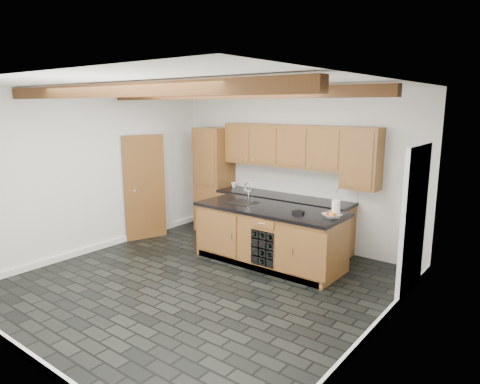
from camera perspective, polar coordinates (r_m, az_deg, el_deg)
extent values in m
plane|color=black|center=(6.37, -5.14, -12.04)|extent=(5.00, 5.00, 0.00)
plane|color=white|center=(7.94, 7.04, 3.16)|extent=(5.00, 0.00, 5.00)
plane|color=white|center=(7.85, -18.86, 2.54)|extent=(0.00, 5.00, 5.00)
plane|color=white|center=(4.66, 17.79, -3.20)|extent=(0.00, 5.00, 5.00)
plane|color=white|center=(5.85, -5.64, 14.01)|extent=(5.00, 5.00, 0.00)
cube|color=#512E15|center=(5.04, -15.26, 12.95)|extent=(4.90, 0.15, 0.15)
cube|color=#512E15|center=(6.29, -1.79, 12.97)|extent=(4.90, 0.15, 0.15)
cube|color=white|center=(8.14, -18.17, -6.90)|extent=(0.04, 5.00, 0.10)
cube|color=white|center=(5.16, 16.61, -17.84)|extent=(0.04, 5.00, 0.10)
cube|color=white|center=(5.03, -25.91, -19.37)|extent=(5.00, 0.04, 0.10)
cube|color=white|center=(8.66, -11.44, 1.17)|extent=(0.06, 0.94, 2.04)
cube|color=#985F31|center=(8.33, -12.57, 0.58)|extent=(0.31, 0.77, 2.00)
cube|color=white|center=(6.15, 22.15, -3.66)|extent=(0.06, 0.98, 2.04)
cube|color=black|center=(6.15, 22.36, -3.88)|extent=(0.02, 0.86, 1.96)
cube|color=#985F31|center=(8.71, -3.41, 1.63)|extent=(0.65, 0.60, 2.10)
cube|color=#985F31|center=(7.89, 5.59, -3.98)|extent=(2.60, 0.60, 0.88)
cube|color=black|center=(7.78, 5.66, -0.68)|extent=(2.64, 0.62, 0.05)
cube|color=white|center=(7.97, 6.81, 1.68)|extent=(2.60, 0.02, 0.52)
cube|color=#985F31|center=(7.80, 5.66, 6.19)|extent=(2.40, 0.35, 0.75)
cube|color=#985F31|center=(7.14, 15.92, 4.31)|extent=(0.60, 0.35, 1.00)
cube|color=#985F31|center=(7.00, 3.91, -5.98)|extent=(2.40, 0.90, 0.88)
cube|color=black|center=(6.87, 3.96, -2.28)|extent=(2.46, 0.96, 0.05)
cube|color=#985F31|center=(7.05, -3.09, -5.49)|extent=(0.80, 0.02, 0.70)
cube|color=#985F31|center=(6.15, 8.92, -8.21)|extent=(0.60, 0.02, 0.70)
cube|color=black|center=(6.67, 3.70, -7.22)|extent=(0.42, 0.30, 0.56)
cylinder|color=black|center=(6.59, 4.51, -8.12)|extent=(0.07, 0.26, 0.07)
cylinder|color=black|center=(6.65, 2.53, -5.37)|extent=(0.07, 0.26, 0.07)
cylinder|color=black|center=(6.50, 4.55, -5.79)|extent=(0.07, 0.26, 0.07)
cylinder|color=black|center=(6.71, 3.48, -9.01)|extent=(0.07, 0.26, 0.07)
cylinder|color=black|center=(6.54, 4.53, -6.96)|extent=(0.07, 0.26, 0.07)
cylinder|color=black|center=(6.66, 3.50, -7.88)|extent=(0.07, 0.26, 0.07)
cylinder|color=black|center=(6.57, 3.53, -5.58)|extent=(0.07, 0.26, 0.07)
cube|color=black|center=(7.18, 0.31, -1.49)|extent=(0.45, 0.40, 0.02)
cylinder|color=silver|center=(7.30, 1.17, -0.43)|extent=(0.02, 0.02, 0.20)
torus|color=silver|center=(7.27, 1.18, 0.65)|extent=(0.18, 0.02, 0.18)
cylinder|color=silver|center=(7.36, 0.67, -0.81)|extent=(0.02, 0.02, 0.08)
cylinder|color=silver|center=(7.26, 1.68, -0.98)|extent=(0.02, 0.02, 0.08)
cube|color=black|center=(6.55, 7.75, -2.66)|extent=(0.18, 0.11, 0.04)
cylinder|color=black|center=(6.54, 7.76, -2.44)|extent=(0.11, 0.11, 0.01)
imported|color=beige|center=(6.35, 12.15, -3.13)|extent=(0.35, 0.35, 0.06)
sphere|color=#A93C16|center=(6.32, 12.57, -2.89)|extent=(0.07, 0.07, 0.07)
sphere|color=red|center=(6.38, 12.48, -2.76)|extent=(0.07, 0.07, 0.07)
sphere|color=olive|center=(6.39, 11.96, -2.73)|extent=(0.07, 0.07, 0.07)
sphere|color=red|center=(6.34, 11.72, -2.83)|extent=(0.07, 0.07, 0.07)
sphere|color=yellow|center=(6.30, 12.09, -2.94)|extent=(0.07, 0.07, 0.07)
cylinder|color=white|center=(6.35, 12.66, -2.25)|extent=(0.12, 0.12, 0.26)
imported|color=white|center=(8.52, -0.82, 0.95)|extent=(0.14, 0.14, 0.10)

